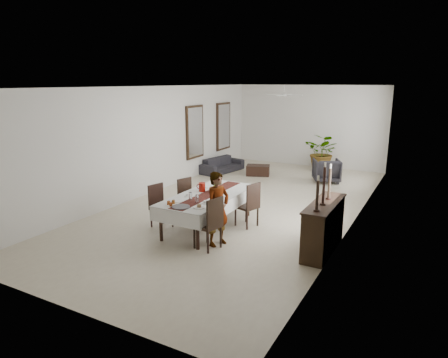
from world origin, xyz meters
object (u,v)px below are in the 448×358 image
red_pitcher (202,187)px  sideboard_body (323,228)px  woman (218,209)px  sofa (222,165)px  dining_table_top (208,196)px

red_pitcher → sideboard_body: (2.97, -0.23, -0.41)m
woman → sofa: size_ratio=0.84×
dining_table_top → sideboard_body: bearing=-1.3°
dining_table_top → sideboard_body: (2.71, -0.07, -0.27)m
dining_table_top → red_pitcher: size_ratio=12.00×
red_pitcher → woman: size_ratio=0.13×
dining_table_top → red_pitcher: (-0.26, 0.16, 0.14)m
red_pitcher → sideboard_body: size_ratio=0.13×
sideboard_body → dining_table_top: bearing=178.5°
dining_table_top → woman: (0.69, -0.78, 0.02)m
dining_table_top → woman: woman is taller
red_pitcher → woman: bearing=-44.4°
sideboard_body → woman: bearing=-160.6°
red_pitcher → sofa: red_pitcher is taller
woman → red_pitcher: bearing=64.0°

